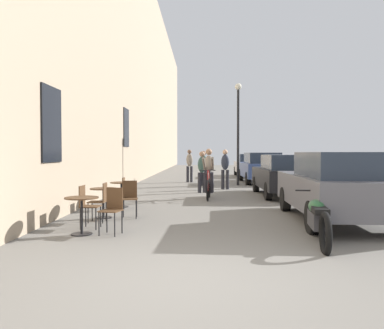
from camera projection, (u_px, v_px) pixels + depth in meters
ground_plane at (186, 282)px, 4.69m from camera, size 88.00×88.00×0.00m
building_facade_left at (126, 50)px, 18.56m from camera, size 0.54×68.00×13.06m
cafe_table_near at (82, 207)px, 7.42m from camera, size 0.64×0.64×0.72m
cafe_chair_near_toward_street at (112, 207)px, 7.48m from camera, size 0.45×0.45×0.89m
cafe_chair_near_toward_wall at (87, 204)px, 8.02m from camera, size 0.39×0.39×0.89m
cafe_table_mid at (103, 196)px, 9.30m from camera, size 0.64×0.64×0.72m
cafe_chair_mid_toward_street at (100, 199)px, 8.74m from camera, size 0.38×0.38×0.89m
cafe_chair_mid_toward_wall at (130, 196)px, 9.36m from camera, size 0.42×0.42×0.89m
cafe_table_far at (121, 189)px, 11.18m from camera, size 0.64×0.64×0.72m
cafe_chair_far_toward_street at (120, 191)px, 10.62m from camera, size 0.39×0.39×0.89m
cyclist_on_bicycle at (209, 175)px, 13.23m from camera, size 0.52×1.76×1.74m
pedestrian_near at (202, 169)px, 15.18m from camera, size 0.38×0.30×1.63m
pedestrian_mid at (225, 167)px, 16.59m from camera, size 0.34×0.24×1.71m
pedestrian_far at (204, 166)px, 18.31m from camera, size 0.35×0.26×1.66m
pedestrian_furthest at (190, 164)px, 20.49m from camera, size 0.37×0.28×1.73m
street_lamp at (238, 121)px, 18.58m from camera, size 0.32×0.32×4.90m
parked_car_nearest at (336, 186)px, 8.77m from camera, size 2.00×4.51×1.59m
parked_car_second at (284, 175)px, 13.97m from camera, size 1.80×4.22×1.50m
parked_car_third at (261, 167)px, 20.09m from camera, size 1.92×4.45×1.57m
parked_car_fourth at (249, 165)px, 25.42m from camera, size 1.81×4.19×1.48m
parked_motorcycle at (318, 220)px, 6.75m from camera, size 0.62×2.14×0.92m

